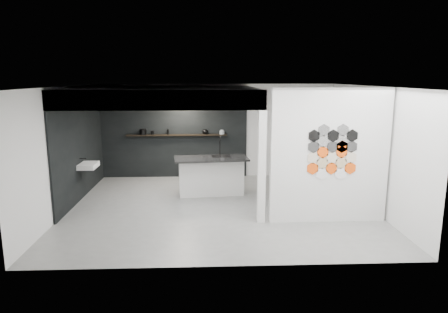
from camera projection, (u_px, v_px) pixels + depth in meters
floor at (220, 207)px, 9.39m from camera, size 7.00×6.00×0.01m
partition_panel at (330, 156)px, 8.22m from camera, size 2.45×0.15×2.80m
bay_clad_back at (174, 139)px, 12.01m from camera, size 4.40×0.04×2.35m
bay_clad_left at (81, 151)px, 9.99m from camera, size 0.04×4.00×2.35m
bulkhead at (166, 96)px, 9.81m from camera, size 4.40×4.00×0.40m
corner_column at (262, 167)px, 8.21m from camera, size 0.16×0.16×2.35m
fascia_beam at (156, 100)px, 7.93m from camera, size 4.40×0.16×0.40m
wall_basin at (88, 166)px, 9.86m from camera, size 0.40×0.60×0.12m
display_shelf at (177, 135)px, 11.88m from camera, size 3.00×0.15×0.04m
kitchen_island at (211, 175)px, 10.33m from camera, size 1.93×0.99×1.50m
stockpot at (143, 132)px, 11.82m from camera, size 0.24×0.24×0.16m
kettle at (205, 132)px, 11.90m from camera, size 0.23×0.23×0.15m
glass_bowl at (222, 132)px, 11.93m from camera, size 0.18×0.18×0.11m
glass_vase at (222, 132)px, 11.92m from camera, size 0.11×0.11×0.13m
bottle_dark at (168, 132)px, 11.85m from camera, size 0.07×0.07×0.16m
utensil_cup at (152, 133)px, 11.84m from camera, size 0.09×0.09×0.11m
hex_tile_cluster at (333, 152)px, 8.12m from camera, size 1.04×0.02×1.16m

